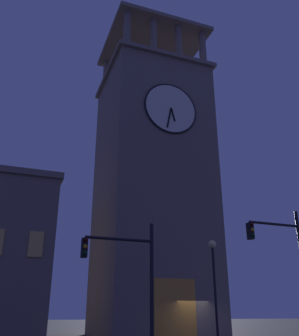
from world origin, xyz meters
TOP-DOWN VIEW (x-y plane):
  - clocktower at (1.41, -5.36)m, footprint 9.59×9.60m
  - traffic_signal_near at (8.32, 10.13)m, footprint 2.99×0.41m
  - traffic_signal_mid at (0.93, 10.69)m, footprint 2.91×0.41m
  - street_lamp at (1.98, 5.81)m, footprint 0.44×0.44m

SIDE VIEW (x-z plane):
  - traffic_signal_near at x=8.32m, z-range 0.69..5.87m
  - street_lamp at x=1.98m, z-range 1.06..6.63m
  - traffic_signal_mid at x=0.93m, z-range 0.83..7.07m
  - clocktower at x=1.41m, z-range -2.84..27.66m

